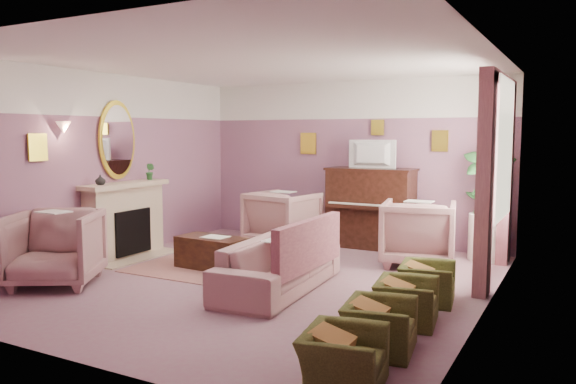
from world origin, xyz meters
The scene contains 48 objects.
floor centered at (0.00, 0.00, 0.00)m, with size 5.50×6.00×0.01m, color gray.
ceiling centered at (0.00, 0.00, 2.80)m, with size 5.50×6.00×0.01m, color white.
wall_back centered at (0.00, 3.00, 1.40)m, with size 5.50×0.02×2.80m, color slate.
wall_front centered at (0.00, -3.00, 1.40)m, with size 5.50×0.02×2.80m, color slate.
wall_left centered at (-2.75, 0.00, 1.40)m, with size 0.02×6.00×2.80m, color slate.
wall_right centered at (2.75, 0.00, 1.40)m, with size 0.02×6.00×2.80m, color slate.
picture_rail_band centered at (0.00, 2.99, 2.47)m, with size 5.50×0.01×0.65m, color white.
stripe_panel centered at (2.73, 1.30, 1.07)m, with size 0.01×3.00×2.15m, color #B7BCAF.
fireplace_surround centered at (-2.59, 0.20, 0.55)m, with size 0.30×1.40×1.10m, color #C8B18F.
fireplace_inset centered at (-2.49, 0.20, 0.40)m, with size 0.18×0.72×0.68m, color black.
fire_ember centered at (-2.45, 0.20, 0.22)m, with size 0.06×0.54×0.10m, color #FF2B11.
mantel_shelf centered at (-2.56, 0.20, 1.12)m, with size 0.40×1.55×0.07m, color #C8B18F.
hearth centered at (-2.39, 0.20, 0.01)m, with size 0.55×1.50×0.02m, color #C8B18F.
mirror_frame centered at (-2.70, 0.20, 1.80)m, with size 0.04×0.72×1.20m, color yellow.
mirror_glass centered at (-2.67, 0.20, 1.80)m, with size 0.01×0.60×1.06m, color white.
sconce_shade centered at (-2.62, -0.85, 1.98)m, with size 0.20×0.20×0.16m, color #FFBA95.
piano centered at (0.50, 2.68, 0.65)m, with size 1.40×0.60×1.30m, color black.
piano_keyshelf centered at (0.50, 2.33, 0.72)m, with size 1.30×0.12×0.06m, color black.
piano_keys centered at (0.50, 2.33, 0.76)m, with size 1.20×0.08×0.02m, color silver.
piano_top centered at (0.50, 2.68, 1.31)m, with size 1.45×0.65×0.04m, color black.
television centered at (0.50, 2.63, 1.60)m, with size 0.80×0.12×0.48m, color black.
print_back_left centered at (-0.80, 2.96, 1.72)m, with size 0.30×0.03×0.38m, color yellow.
print_back_right centered at (1.55, 2.96, 1.78)m, with size 0.26×0.03×0.34m, color yellow.
print_back_mid centered at (0.50, 2.96, 2.00)m, with size 0.22×0.03×0.26m, color yellow.
print_left_wall centered at (-2.71, -1.20, 1.72)m, with size 0.03×0.28×0.36m, color yellow.
window_blind centered at (2.70, 1.55, 1.70)m, with size 0.03×1.40×1.80m, color beige.
curtain_left centered at (2.62, 0.63, 1.30)m, with size 0.16×0.34×2.60m, color #914F5A.
curtain_right centered at (2.62, 2.47, 1.30)m, with size 0.16×0.34×2.60m, color #914F5A.
pelmet centered at (2.62, 1.55, 2.56)m, with size 0.16×2.20×0.16m, color #914F5A.
mantel_plant centered at (-2.55, 0.75, 1.29)m, with size 0.16×0.16×0.28m, color #27642A.
mantel_vase centered at (-2.55, -0.30, 1.23)m, with size 0.16×0.16×0.16m, color white.
area_rug centered at (-0.78, 0.31, 0.01)m, with size 2.50×1.80×0.01m, color #9F665E.
coffee_table centered at (-0.95, 0.21, 0.23)m, with size 1.00×0.50×0.45m, color #321C0F.
table_paper centered at (-0.90, 0.21, 0.46)m, with size 0.35×0.28×0.01m, color silver.
sofa centered at (0.41, -0.31, 0.43)m, with size 0.70×2.11×0.85m, color #A97D7B.
sofa_throw centered at (0.81, -0.31, 0.60)m, with size 0.11×1.60×0.59m, color #914F5A.
floral_armchair_left centered at (-0.80, 2.02, 0.52)m, with size 1.00×1.00×1.05m, color #A97D7B.
floral_armchair_right centered at (1.55, 1.78, 0.52)m, with size 1.00×1.00×1.05m, color #A97D7B.
floral_armchair_front centered at (-2.17, -1.43, 0.52)m, with size 1.00×1.00×1.05m, color #A97D7B.
olive_chair_a centered at (2.11, -2.38, 0.29)m, with size 0.48×0.68×0.59m, color #4C5521.
olive_chair_b centered at (2.11, -1.56, 0.29)m, with size 0.48×0.68×0.59m, color #4C5521.
olive_chair_c centered at (2.11, -0.74, 0.29)m, with size 0.48×0.68×0.59m, color #4C5521.
olive_chair_d centered at (2.11, 0.08, 0.29)m, with size 0.48×0.68×0.59m, color #4C5521.
side_table centered at (2.36, 2.59, 0.35)m, with size 0.52×0.52×0.70m, color silver.
side_plant_big centered at (2.36, 2.59, 0.87)m, with size 0.30×0.30×0.34m, color #27642A.
side_plant_small centered at (2.48, 2.49, 0.84)m, with size 0.16×0.16×0.28m, color #27642A.
palm_pot centered at (2.36, 2.59, 0.17)m, with size 0.34×0.34×0.34m, color #B27E53.
palm_plant centered at (2.36, 2.59, 1.06)m, with size 0.76×0.76×1.44m, color #27642A.
Camera 1 is at (3.66, -6.14, 1.90)m, focal length 35.00 mm.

